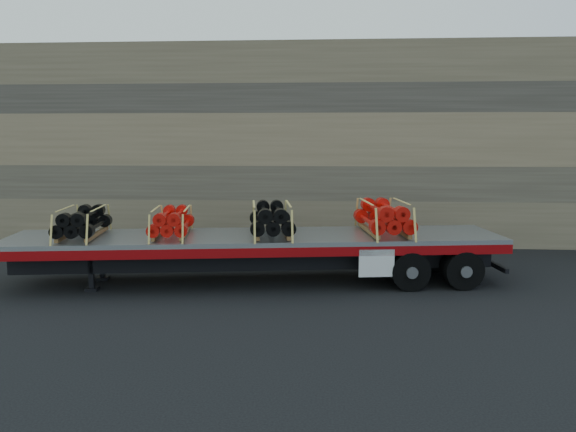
% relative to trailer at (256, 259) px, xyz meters
% --- Properties ---
extents(ground, '(120.00, 120.00, 0.00)m').
position_rel_trailer_xyz_m(ground, '(-0.34, -0.03, -0.63)').
color(ground, black).
rests_on(ground, ground).
extents(rock_wall, '(44.00, 3.00, 7.00)m').
position_rel_trailer_xyz_m(rock_wall, '(-0.34, 6.47, 2.87)').
color(rock_wall, '#7A6B54').
rests_on(rock_wall, ground).
extents(trailer, '(12.85, 4.15, 1.26)m').
position_rel_trailer_xyz_m(trailer, '(0.00, 0.00, 0.00)').
color(trailer, '#9FA1A6').
rests_on(trailer, ground).
extents(bundle_front, '(1.27, 2.12, 0.71)m').
position_rel_trailer_xyz_m(bundle_front, '(-4.34, -0.61, 0.99)').
color(bundle_front, black).
rests_on(bundle_front, trailer).
extents(bundle_midfront, '(1.22, 2.04, 0.68)m').
position_rel_trailer_xyz_m(bundle_midfront, '(-2.13, -0.30, 0.97)').
color(bundle_midfront, red).
rests_on(bundle_midfront, trailer).
extents(bundle_midrear, '(1.39, 2.32, 0.78)m').
position_rel_trailer_xyz_m(bundle_midrear, '(0.40, 0.06, 1.02)').
color(bundle_midrear, black).
rests_on(bundle_midrear, trailer).
extents(bundle_rear, '(1.45, 2.43, 0.81)m').
position_rel_trailer_xyz_m(bundle_rear, '(3.32, 0.46, 1.04)').
color(bundle_rear, red).
rests_on(bundle_rear, trailer).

